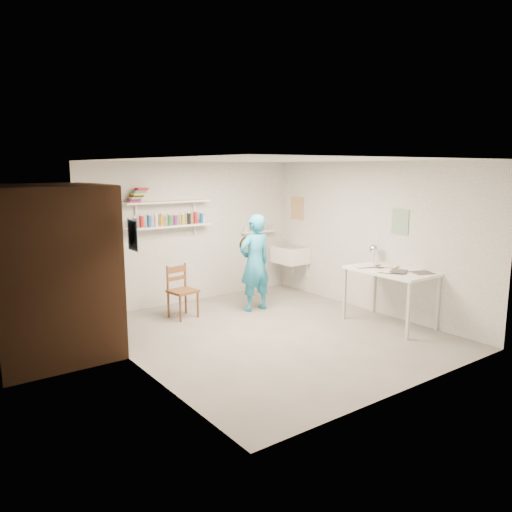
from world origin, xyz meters
TOP-DOWN VIEW (x-y plane):
  - floor at (0.00, 0.00)m, footprint 4.00×4.50m
  - ceiling at (0.00, 0.00)m, footprint 4.00×4.50m
  - wall_back at (0.00, 2.26)m, footprint 4.00×0.02m
  - wall_front at (0.00, -2.26)m, footprint 4.00×0.02m
  - wall_left at (-2.01, 0.00)m, footprint 0.02×4.50m
  - wall_right at (2.01, 0.00)m, footprint 0.02×4.50m
  - doorway_recess at (-1.99, 1.05)m, footprint 0.02×0.90m
  - corridor_box at (-2.70, 1.05)m, footprint 1.40×1.50m
  - door_lintel at (-1.97, 1.05)m, footprint 0.06×1.05m
  - door_jamb_near at (-1.97, 0.55)m, footprint 0.06×0.10m
  - door_jamb_far at (-1.97, 1.55)m, footprint 0.06×0.10m
  - shelf_lower at (-0.50, 2.13)m, footprint 1.50×0.22m
  - shelf_upper at (-0.50, 2.13)m, footprint 1.50×0.22m
  - ledge_shelf at (1.35, 2.17)m, footprint 0.70×0.14m
  - poster_left at (-1.99, 0.05)m, footprint 0.01×0.28m
  - poster_right_a at (1.99, 1.80)m, footprint 0.01×0.34m
  - poster_right_b at (1.99, -0.55)m, footprint 0.01×0.30m
  - belfast_sink at (1.75, 1.70)m, footprint 0.48×0.60m
  - man at (0.49, 1.10)m, footprint 0.58×0.38m
  - wall_clock at (0.49, 1.32)m, footprint 0.28×0.04m
  - wooden_chair at (-0.65, 1.42)m, footprint 0.44×0.42m
  - work_table at (1.64, -0.70)m, footprint 0.75×1.25m
  - desk_lamp at (1.85, -0.20)m, footprint 0.16×0.16m
  - spray_cans at (-0.50, 2.13)m, footprint 1.34×0.06m
  - book_stack at (-1.03, 2.13)m, footprint 0.32×0.14m
  - ledge_pots at (1.35, 2.17)m, footprint 0.48×0.07m
  - papers at (1.64, -0.70)m, footprint 0.30×0.22m

SIDE VIEW (x-z plane):
  - floor at x=0.00m, z-range -0.02..0.00m
  - work_table at x=1.64m, z-range 0.00..0.83m
  - wooden_chair at x=-0.65m, z-range 0.00..0.84m
  - belfast_sink at x=1.75m, z-range 0.55..0.85m
  - man at x=0.49m, z-range 0.00..1.57m
  - papers at x=1.64m, z-range 0.83..0.86m
  - doorway_recess at x=-1.99m, z-range 0.00..2.00m
  - door_jamb_near at x=-1.97m, z-range 0.00..2.00m
  - door_jamb_far at x=-1.97m, z-range 0.00..2.00m
  - wall_clock at x=0.49m, z-range 0.91..1.19m
  - corridor_box at x=-2.70m, z-range 0.00..2.10m
  - desk_lamp at x=1.85m, z-range 0.97..1.13m
  - ledge_shelf at x=1.35m, z-range 1.11..1.14m
  - ledge_pots at x=1.35m, z-range 1.14..1.22m
  - wall_back at x=0.00m, z-range 0.00..2.40m
  - wall_front at x=0.00m, z-range 0.00..2.40m
  - wall_left at x=-2.01m, z-range 0.00..2.40m
  - wall_right at x=2.01m, z-range 0.00..2.40m
  - shelf_lower at x=-0.50m, z-range 1.34..1.36m
  - spray_cans at x=-0.50m, z-range 1.36..1.53m
  - poster_right_b at x=1.99m, z-range 1.31..1.69m
  - poster_left at x=-1.99m, z-range 1.37..1.73m
  - poster_right_a at x=1.99m, z-range 1.34..1.76m
  - shelf_upper at x=-0.50m, z-range 1.74..1.76m
  - book_stack at x=-1.03m, z-range 1.77..1.99m
  - door_lintel at x=-1.97m, z-range 2.00..2.10m
  - ceiling at x=0.00m, z-range 2.40..2.42m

